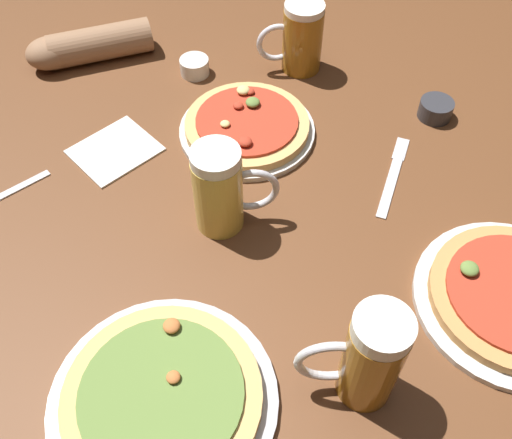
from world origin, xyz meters
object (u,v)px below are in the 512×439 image
beer_mug_dark (301,38)px  beer_mug_amber (369,358)px  pizza_plate_near (163,398)px  pizza_plate_far (247,126)px  knife_right (393,175)px  beer_mug_pale (221,189)px  ramekin_sauce (195,66)px  diner_arm (85,46)px  napkin_folded (115,150)px  ramekin_butter (436,109)px

beer_mug_dark → beer_mug_amber: (-0.22, -0.70, 0.02)m
beer_mug_dark → beer_mug_amber: size_ratio=0.82×
pizza_plate_near → pizza_plate_far: bearing=57.2°
pizza_plate_near → knife_right: pizza_plate_near is taller
beer_mug_amber → beer_mug_pale: bearing=102.9°
beer_mug_dark → knife_right: 0.37m
ramekin_sauce → diner_arm: size_ratio=0.23×
knife_right → pizza_plate_far: bearing=135.5°
pizza_plate_near → pizza_plate_far: size_ratio=1.20×
beer_mug_pale → ramekin_sauce: size_ratio=2.67×
beer_mug_pale → napkin_folded: 0.28m
beer_mug_amber → beer_mug_pale: (-0.08, 0.35, -0.01)m
beer_mug_amber → knife_right: beer_mug_amber is taller
beer_mug_dark → ramekin_sauce: (-0.22, 0.06, -0.06)m
beer_mug_dark → beer_mug_pale: beer_mug_pale is taller
diner_arm → napkin_folded: bearing=-91.7°
beer_mug_pale → ramekin_butter: bearing=11.6°
beer_mug_pale → knife_right: 0.34m
ramekin_butter → napkin_folded: ramekin_butter is taller
ramekin_butter → diner_arm: (-0.61, 0.44, 0.02)m
pizza_plate_far → diner_arm: bearing=125.2°
pizza_plate_far → diner_arm: size_ratio=0.98×
beer_mug_dark → napkin_folded: beer_mug_dark is taller
ramekin_sauce → ramekin_butter: size_ratio=0.93×
pizza_plate_near → knife_right: 0.57m
knife_right → beer_mug_amber: bearing=-126.3°
beer_mug_amber → pizza_plate_near: bearing=163.7°
beer_mug_pale → ramekin_sauce: beer_mug_pale is taller
ramekin_butter → knife_right: (-0.16, -0.11, -0.02)m
beer_mug_amber → knife_right: bearing=53.7°
pizza_plate_near → beer_mug_dark: beer_mug_dark is taller
diner_arm → ramekin_butter: bearing=-35.5°
beer_mug_dark → diner_arm: beer_mug_dark is taller
napkin_folded → diner_arm: (0.01, 0.30, 0.03)m
beer_mug_dark → ramekin_sauce: bearing=164.0°
beer_mug_amber → knife_right: (0.25, 0.34, -0.09)m
pizza_plate_far → beer_mug_amber: (-0.04, -0.54, 0.07)m
beer_mug_pale → ramekin_butter: size_ratio=2.48×
napkin_folded → knife_right: 0.53m
beer_mug_amber → ramekin_sauce: bearing=90.1°
pizza_plate_near → napkin_folded: 0.51m
napkin_folded → ramekin_butter: bearing=-12.3°
pizza_plate_far → beer_mug_dark: 0.24m
ramekin_sauce → knife_right: bearing=-59.6°
napkin_folded → pizza_plate_near: bearing=-95.2°
beer_mug_pale → ramekin_sauce: bearing=79.0°
ramekin_sauce → pizza_plate_far: bearing=-80.0°
pizza_plate_near → ramekin_butter: pizza_plate_near is taller
beer_mug_dark → ramekin_butter: beer_mug_dark is taller
beer_mug_pale → diner_arm: (-0.13, 0.54, -0.05)m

